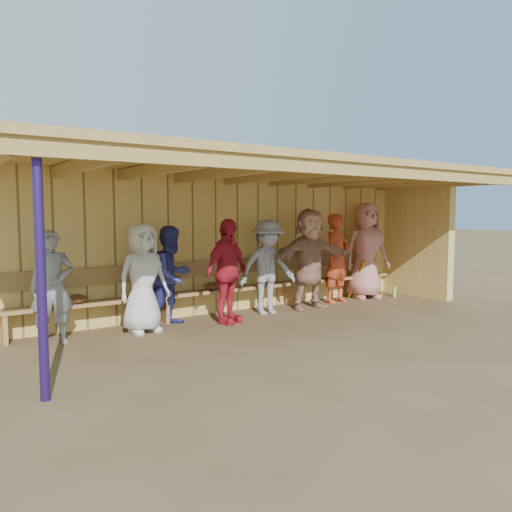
{
  "coord_description": "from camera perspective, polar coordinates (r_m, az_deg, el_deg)",
  "views": [
    {
      "loc": [
        -4.56,
        -6.22,
        1.74
      ],
      "look_at": [
        0.0,
        0.35,
        1.05
      ],
      "focal_mm": 35.0,
      "sensor_mm": 36.0,
      "label": 1
    }
  ],
  "objects": [
    {
      "name": "player_a",
      "position": [
        7.13,
        -22.27,
        -3.32
      ],
      "size": [
        0.6,
        0.44,
        1.52
      ],
      "primitive_type": "imported",
      "rotation": [
        0.0,
        0.0,
        -0.14
      ],
      "color": "gray",
      "rests_on": "ground"
    },
    {
      "name": "player_d",
      "position": [
        7.86,
        -3.32,
        -1.75
      ],
      "size": [
        1.05,
        0.74,
        1.65
      ],
      "primitive_type": "imported",
      "rotation": [
        0.0,
        0.0,
        0.39
      ],
      "color": "red",
      "rests_on": "ground"
    },
    {
      "name": "dugout_structure",
      "position": [
        8.5,
        0.87,
        4.63
      ],
      "size": [
        8.8,
        3.2,
        2.5
      ],
      "color": "#E6BD62",
      "rests_on": "ground"
    },
    {
      "name": "player_e",
      "position": [
        8.59,
        1.3,
        -1.27
      ],
      "size": [
        1.13,
        0.75,
        1.63
      ],
      "primitive_type": "imported",
      "rotation": [
        0.0,
        0.0,
        -0.15
      ],
      "color": "gray",
      "rests_on": "ground"
    },
    {
      "name": "dugout_equipment",
      "position": [
        8.32,
        -5.93,
        -3.74
      ],
      "size": [
        6.5,
        0.62,
        0.8
      ],
      "color": "gold",
      "rests_on": "ground"
    },
    {
      "name": "player_h",
      "position": [
        10.39,
        12.49,
        0.59
      ],
      "size": [
        1.09,
        0.87,
        1.95
      ],
      "primitive_type": "imported",
      "rotation": [
        0.0,
        0.0,
        -0.29
      ],
      "color": "tan",
      "rests_on": "ground"
    },
    {
      "name": "ground",
      "position": [
        7.91,
        1.46,
        -7.78
      ],
      "size": [
        90.0,
        90.0,
        0.0
      ],
      "primitive_type": "plane",
      "color": "brown",
      "rests_on": "ground"
    },
    {
      "name": "player_c",
      "position": [
        7.83,
        -9.58,
        -2.25
      ],
      "size": [
        0.91,
        0.82,
        1.54
      ],
      "primitive_type": "imported",
      "rotation": [
        0.0,
        0.0,
        0.38
      ],
      "color": "navy",
      "rests_on": "ground"
    },
    {
      "name": "player_b",
      "position": [
        7.43,
        -12.79,
        -2.48
      ],
      "size": [
        0.84,
        0.61,
        1.6
      ],
      "primitive_type": "imported",
      "rotation": [
        0.0,
        0.0,
        0.14
      ],
      "color": "silver",
      "rests_on": "ground"
    },
    {
      "name": "player_g",
      "position": [
        9.79,
        9.26,
        -0.27
      ],
      "size": [
        0.7,
        0.53,
        1.73
      ],
      "primitive_type": "imported",
      "rotation": [
        0.0,
        0.0,
        0.2
      ],
      "color": "#CB4120",
      "rests_on": "ground"
    },
    {
      "name": "bench",
      "position": [
        8.72,
        -2.87,
        -3.07
      ],
      "size": [
        7.6,
        0.34,
        0.93
      ],
      "color": "#A57B47",
      "rests_on": "ground"
    },
    {
      "name": "player_f",
      "position": [
        9.06,
        6.15,
        -0.32
      ],
      "size": [
        1.73,
        0.64,
        1.83
      ],
      "primitive_type": "imported",
      "rotation": [
        0.0,
        0.0,
        -0.06
      ],
      "color": "tan",
      "rests_on": "ground"
    }
  ]
}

